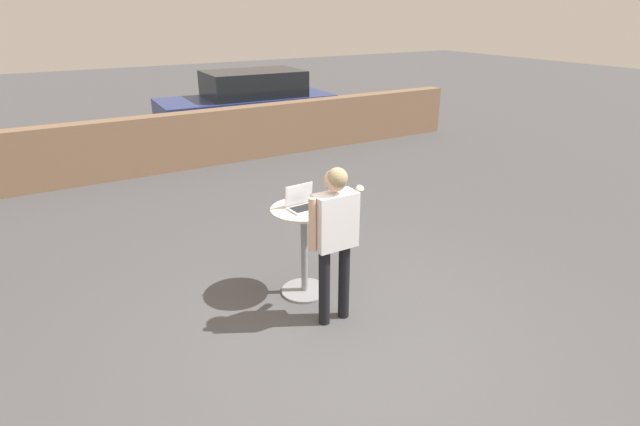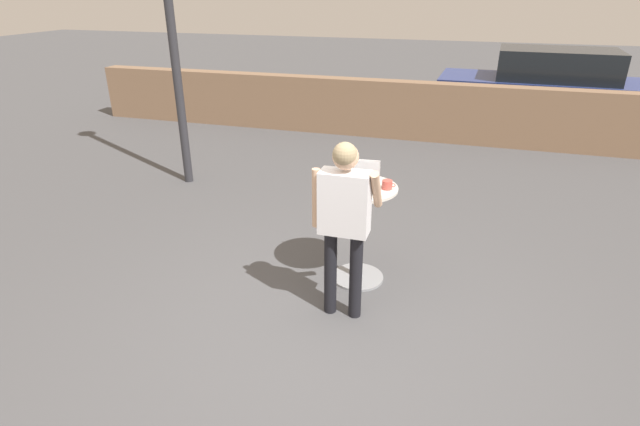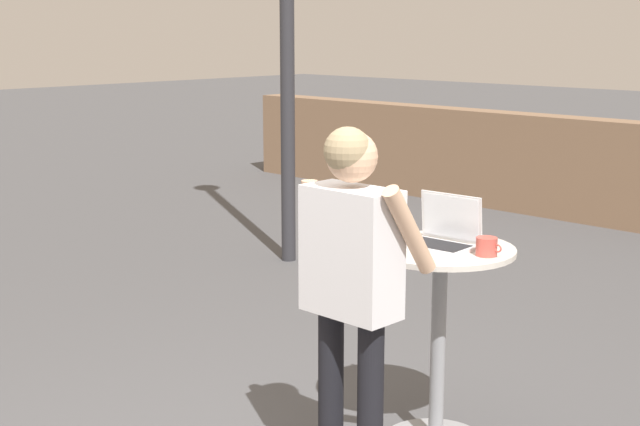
% 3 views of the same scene
% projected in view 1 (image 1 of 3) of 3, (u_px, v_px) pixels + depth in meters
% --- Properties ---
extents(ground_plane, '(50.00, 50.00, 0.00)m').
position_uv_depth(ground_plane, '(354.00, 345.00, 4.59)').
color(ground_plane, '#4C4C4F').
extents(pavement_kerb, '(13.29, 0.35, 1.06)m').
position_uv_depth(pavement_kerb, '(168.00, 143.00, 9.33)').
color(pavement_kerb, '#84664C').
rests_on(pavement_kerb, ground_plane).
extents(cafe_table, '(0.68, 0.68, 0.98)m').
position_uv_depth(cafe_table, '(304.00, 242.00, 5.22)').
color(cafe_table, gray).
rests_on(cafe_table, ground_plane).
extents(laptop, '(0.33, 0.25, 0.24)m').
position_uv_depth(laptop, '(303.00, 203.00, 5.07)').
color(laptop, silver).
rests_on(laptop, cafe_table).
extents(coffee_mug, '(0.12, 0.09, 0.08)m').
position_uv_depth(coffee_mug, '(323.00, 200.00, 5.18)').
color(coffee_mug, '#C14C42').
rests_on(coffee_mug, cafe_table).
extents(standing_person, '(0.55, 0.35, 1.58)m').
position_uv_depth(standing_person, '(335.00, 228.00, 4.59)').
color(standing_person, black).
rests_on(standing_person, ground_plane).
extents(parked_car_near_street, '(4.03, 1.89, 1.54)m').
position_uv_depth(parked_car_near_street, '(248.00, 104.00, 11.57)').
color(parked_car_near_street, navy).
rests_on(parked_car_near_street, ground_plane).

